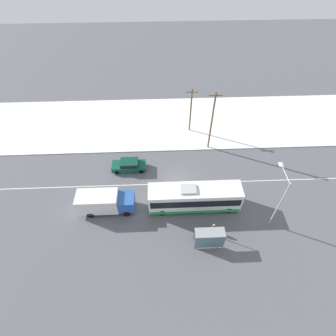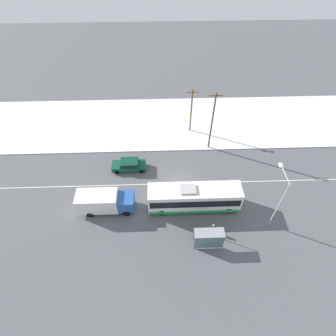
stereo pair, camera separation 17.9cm
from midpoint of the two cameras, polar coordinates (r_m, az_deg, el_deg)
The scene contains 11 objects.
ground_plane at distance 35.03m, azimuth 2.31°, elevation -3.39°, with size 120.00×120.00×0.00m, color #56565B.
snow_lot at distance 44.42m, azimuth 1.25°, elevation 9.96°, with size 80.00×13.73×0.12m.
lane_marking_center at distance 35.03m, azimuth 2.31°, elevation -3.39°, with size 60.00×0.12×0.00m.
city_bus at distance 31.61m, azimuth 5.86°, elevation -6.46°, with size 10.97×2.57×3.54m.
box_truck at distance 32.20m, azimuth -13.52°, elevation -7.08°, with size 6.71×2.30×2.85m.
sedan_car at distance 36.48m, azimuth -8.31°, elevation 0.73°, with size 4.64×1.80×1.57m.
pedestrian_at_stop at distance 30.59m, azimuth 9.96°, elevation -12.66°, with size 0.57×0.25×1.59m.
bus_shelter at distance 29.08m, azimuth 9.13°, elevation -14.86°, with size 3.18×1.20×2.40m.
streetlamp at distance 30.14m, azimuth 23.26°, elevation -5.63°, with size 0.36×3.02×7.64m.
utility_pole_roadside at distance 37.08m, azimuth 9.71°, elevation 9.98°, with size 1.80×0.24×9.49m.
utility_pole_snowlot at distance 40.56m, azimuth 5.20°, elevation 12.43°, with size 1.80×0.24×7.50m.
Camera 2 is at (-2.07, -21.94, 27.23)m, focal length 28.00 mm.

